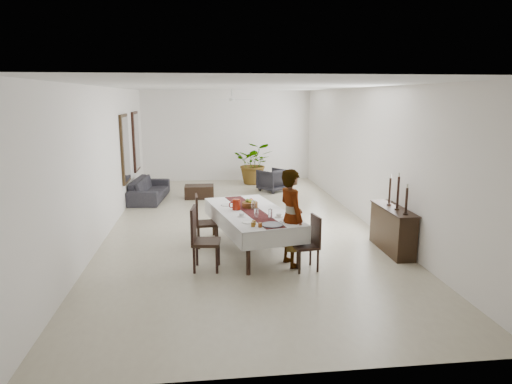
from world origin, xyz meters
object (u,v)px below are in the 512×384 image
(sideboard_body, at_px, (392,230))
(woman, at_px, (291,218))
(dining_table_top, at_px, (252,212))
(red_pitcher, at_px, (236,205))
(sofa, at_px, (150,189))

(sideboard_body, bearing_deg, woman, -166.47)
(dining_table_top, distance_m, sideboard_body, 2.78)
(dining_table_top, relative_size, sideboard_body, 1.80)
(woman, height_order, sideboard_body, woman)
(sideboard_body, bearing_deg, red_pitcher, 171.11)
(red_pitcher, relative_size, sideboard_body, 0.15)
(dining_table_top, xyz_separation_m, sideboard_body, (2.73, -0.38, -0.34))
(red_pitcher, relative_size, woman, 0.12)
(dining_table_top, xyz_separation_m, red_pitcher, (-0.29, 0.10, 0.14))
(dining_table_top, xyz_separation_m, woman, (0.61, -0.89, 0.11))
(dining_table_top, height_order, woman, woman)
(red_pitcher, bearing_deg, sideboard_body, -8.89)
(dining_table_top, relative_size, sofa, 1.18)
(dining_table_top, xyz_separation_m, sofa, (-2.51, 4.84, -0.45))
(dining_table_top, bearing_deg, red_pitcher, 149.04)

